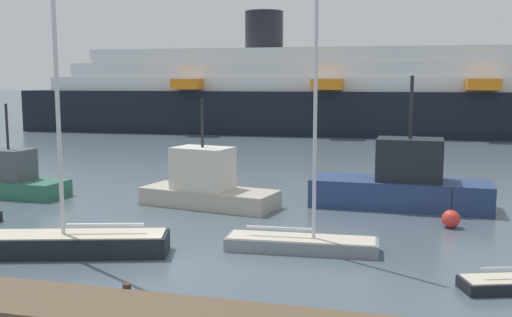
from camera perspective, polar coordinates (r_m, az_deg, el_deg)
The scene contains 11 objects.
ground_plane at distance 20.69m, azimuth -7.46°, elevation -10.19°, with size 600.00×600.00×0.00m, color #4C5B66.
dock_pier at distance 16.31m, azimuth -14.43°, elevation -14.32°, with size 24.40×2.58×0.65m.
sailboat_0 at distance 22.53m, azimuth -16.81°, elevation -7.45°, with size 6.66×3.43×11.65m.
sailboat_3 at distance 22.15m, azimuth 4.44°, elevation -7.63°, with size 5.70×1.80×10.62m.
fishing_boat_0 at distance 29.80m, azimuth -4.81°, elevation -2.53°, with size 7.23×3.67×5.37m.
fishing_boat_1 at distance 35.18m, azimuth -22.92°, elevation -1.89°, with size 7.18×2.66×5.03m.
fishing_boat_3 at distance 30.25m, azimuth 13.91°, elevation -2.34°, with size 8.76×3.00×6.50m.
channel_buoy_0 at distance 34.23m, azimuth 15.99°, elevation -2.83°, with size 0.55×0.55×1.20m.
channel_buoy_1 at distance 26.80m, azimuth 18.26°, elevation -5.53°, with size 0.78×0.78×1.71m.
channel_buoy_2 at distance 44.08m, azimuth -21.51°, elevation -0.74°, with size 0.63×0.63×1.50m.
cruise_ship at distance 71.38m, azimuth 13.72°, elevation 5.99°, with size 91.68×16.97×14.51m.
Camera 1 is at (7.56, -18.20, 6.29)m, focal length 41.52 mm.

